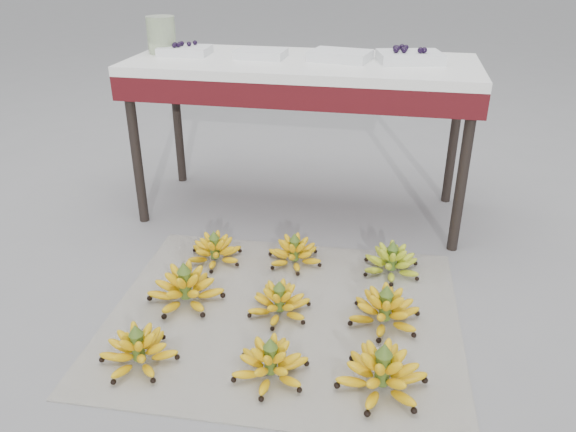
% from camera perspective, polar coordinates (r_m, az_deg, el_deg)
% --- Properties ---
extents(ground, '(60.00, 60.00, 0.00)m').
position_cam_1_polar(ground, '(2.05, -3.82, -10.66)').
color(ground, slate).
rests_on(ground, ground).
extents(newspaper_mat, '(1.28, 1.09, 0.01)m').
position_cam_1_polar(newspaper_mat, '(2.07, -0.42, -10.09)').
color(newspaper_mat, silver).
rests_on(newspaper_mat, ground).
extents(bunch_front_left, '(0.26, 0.26, 0.15)m').
position_cam_1_polar(bunch_front_left, '(1.89, -14.96, -13.02)').
color(bunch_front_left, yellow).
rests_on(bunch_front_left, newspaper_mat).
extents(bunch_front_center, '(0.28, 0.28, 0.15)m').
position_cam_1_polar(bunch_front_center, '(1.79, -1.77, -14.71)').
color(bunch_front_center, yellow).
rests_on(bunch_front_center, newspaper_mat).
extents(bunch_front_right, '(0.29, 0.29, 0.17)m').
position_cam_1_polar(bunch_front_right, '(1.77, 9.54, -15.46)').
color(bunch_front_right, yellow).
rests_on(bunch_front_right, newspaper_mat).
extents(bunch_mid_left, '(0.32, 0.32, 0.17)m').
position_cam_1_polar(bunch_mid_left, '(2.14, -10.37, -7.23)').
color(bunch_mid_left, yellow).
rests_on(bunch_mid_left, newspaper_mat).
extents(bunch_mid_center, '(0.26, 0.26, 0.14)m').
position_cam_1_polar(bunch_mid_center, '(2.04, -0.88, -8.77)').
color(bunch_mid_center, yellow).
rests_on(bunch_mid_center, newspaper_mat).
extents(bunch_mid_right, '(0.30, 0.30, 0.16)m').
position_cam_1_polar(bunch_mid_right, '(2.03, 9.83, -9.40)').
color(bunch_mid_right, yellow).
rests_on(bunch_mid_right, newspaper_mat).
extents(bunch_back_left, '(0.30, 0.30, 0.14)m').
position_cam_1_polar(bunch_back_left, '(2.38, -7.44, -3.51)').
color(bunch_back_left, yellow).
rests_on(bunch_back_left, newspaper_mat).
extents(bunch_back_center, '(0.29, 0.29, 0.14)m').
position_cam_1_polar(bunch_back_center, '(2.34, 0.66, -3.76)').
color(bunch_back_center, yellow).
rests_on(bunch_back_center, newspaper_mat).
extents(bunch_back_right, '(0.27, 0.27, 0.15)m').
position_cam_1_polar(bunch_back_right, '(2.32, 10.48, -4.60)').
color(bunch_back_right, olive).
rests_on(bunch_back_right, newspaper_mat).
extents(vendor_table, '(1.55, 0.62, 0.75)m').
position_cam_1_polar(vendor_table, '(2.61, 1.42, 13.75)').
color(vendor_table, black).
rests_on(vendor_table, ground).
extents(tray_far_left, '(0.23, 0.17, 0.06)m').
position_cam_1_polar(tray_far_left, '(2.76, -10.45, 16.24)').
color(tray_far_left, silver).
rests_on(tray_far_left, vendor_table).
extents(tray_left, '(0.23, 0.17, 0.04)m').
position_cam_1_polar(tray_left, '(2.65, -2.78, 16.16)').
color(tray_left, silver).
rests_on(tray_left, vendor_table).
extents(tray_right, '(0.29, 0.23, 0.04)m').
position_cam_1_polar(tray_right, '(2.59, 5.34, 15.93)').
color(tray_right, silver).
rests_on(tray_right, vendor_table).
extents(tray_far_right, '(0.31, 0.25, 0.07)m').
position_cam_1_polar(tray_far_right, '(2.59, 12.26, 15.54)').
color(tray_far_right, silver).
rests_on(tray_far_right, vendor_table).
extents(glass_jar, '(0.17, 0.17, 0.17)m').
position_cam_1_polar(glass_jar, '(2.81, -12.74, 17.51)').
color(glass_jar, beige).
rests_on(glass_jar, vendor_table).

